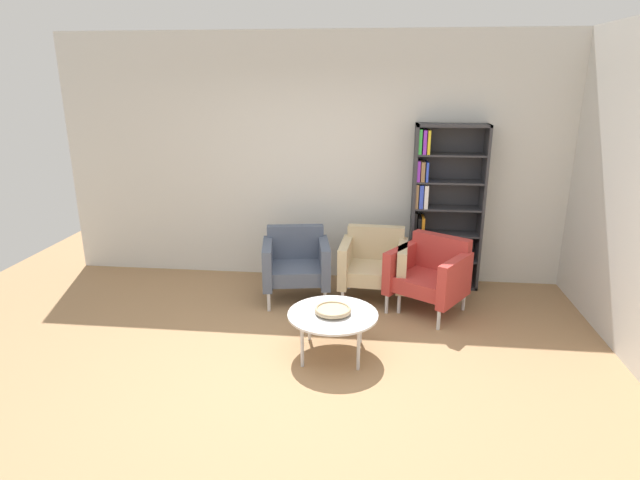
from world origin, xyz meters
name	(u,v)px	position (x,y,z in m)	size (l,w,h in m)	color
ground_plane	(296,379)	(0.00, 0.00, 0.00)	(8.32, 8.32, 0.00)	#9E7751
plaster_back_panel	(326,160)	(0.00, 2.46, 1.45)	(6.40, 0.12, 2.90)	silver
bookshelf_tall	(440,208)	(1.34, 2.25, 0.94)	(0.80, 0.30, 1.90)	#333338
coffee_table_low	(333,316)	(0.26, 0.45, 0.37)	(0.80, 0.80, 0.40)	silver
decorative_bowl	(333,310)	(0.26, 0.45, 0.43)	(0.32, 0.32, 0.05)	tan
armchair_by_bookshelf	(374,263)	(0.61, 1.76, 0.41)	(0.76, 0.70, 0.78)	#C6B289
armchair_near_window	(296,262)	(-0.26, 1.68, 0.41)	(0.82, 0.77, 0.78)	#4C566B
armchair_corner_red	(430,273)	(1.20, 1.50, 0.41)	(0.94, 0.92, 0.78)	#B73833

